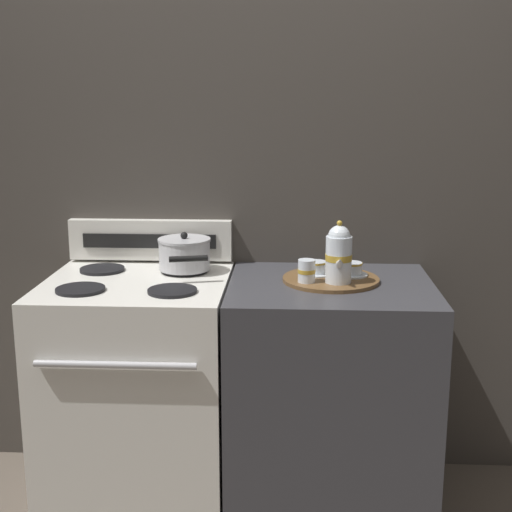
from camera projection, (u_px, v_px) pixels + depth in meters
ground_plane at (239, 500)px, 2.83m from camera, size 6.00×6.00×0.00m
wall_back at (244, 212)px, 2.93m from camera, size 6.00×0.05×2.20m
stove at (140, 392)px, 2.75m from camera, size 0.68×0.68×0.91m
control_panel at (150, 240)px, 2.92m from camera, size 0.67×0.05×0.16m
side_counter at (329, 397)px, 2.71m from camera, size 0.75×0.65×0.89m
saucepan at (185, 254)px, 2.77m from camera, size 0.21×0.29×0.15m
serving_tray at (331, 279)px, 2.65m from camera, size 0.36×0.36×0.01m
teapot at (339, 254)px, 2.55m from camera, size 0.10×0.15×0.23m
teacup_left at (316, 268)px, 2.69m from camera, size 0.12×0.12×0.05m
teacup_right at (352, 269)px, 2.67m from camera, size 0.12×0.12×0.05m
creamer_jug at (307, 271)px, 2.57m from camera, size 0.06×0.06×0.08m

